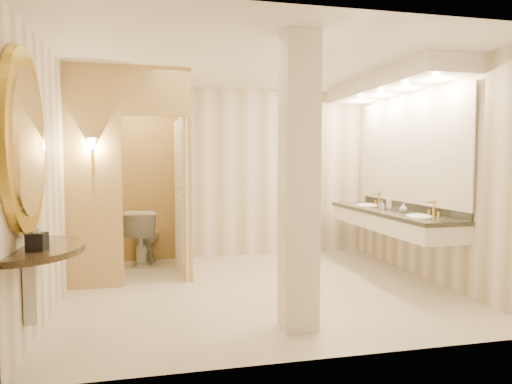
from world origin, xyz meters
TOP-DOWN VIEW (x-y plane):
  - floor at (0.00, 0.00)m, footprint 4.50×4.50m
  - ceiling at (0.00, 0.00)m, footprint 4.50×4.50m
  - wall_back at (0.00, 2.00)m, footprint 4.50×0.02m
  - wall_front at (0.00, -2.00)m, footprint 4.50×0.02m
  - wall_left at (-2.25, 0.00)m, footprint 0.02×4.00m
  - wall_right at (2.25, 0.00)m, footprint 0.02×4.00m
  - toilet_closet at (-1.11, 0.97)m, footprint 1.50×1.55m
  - wall_sconce at (-1.93, 0.43)m, footprint 0.14×0.14m
  - vanity at (1.98, 0.40)m, footprint 0.75×2.79m
  - console_shelf at (-2.21, -1.40)m, footprint 1.13×1.13m
  - pillar at (0.07, -1.32)m, footprint 0.31×0.31m
  - tissue_box at (-2.09, -1.57)m, footprint 0.15×0.15m
  - toilet at (-1.38, 1.75)m, footprint 0.57×0.87m
  - soap_bottle_a at (1.86, 0.48)m, footprint 0.06×0.06m
  - soap_bottle_b at (1.96, 0.09)m, footprint 0.12×0.12m
  - soap_bottle_c at (1.97, 0.48)m, footprint 0.10×0.10m

SIDE VIEW (x-z plane):
  - floor at x=0.00m, z-range 0.00..0.00m
  - toilet at x=-1.38m, z-range 0.00..0.83m
  - soap_bottle_b at x=1.96m, z-range 0.88..1.00m
  - soap_bottle_a at x=1.86m, z-range 0.88..1.00m
  - tissue_box at x=-2.09m, z-range 0.88..1.01m
  - soap_bottle_c at x=1.97m, z-range 0.88..1.08m
  - wall_back at x=0.00m, z-range 0.00..2.70m
  - wall_front at x=0.00m, z-range 0.00..2.70m
  - wall_left at x=-2.25m, z-range 0.00..2.70m
  - wall_right at x=2.25m, z-range 0.00..2.70m
  - pillar at x=0.07m, z-range 0.00..2.70m
  - console_shelf at x=-2.21m, z-range 0.34..2.36m
  - toilet_closet at x=-1.11m, z-range 0.04..2.74m
  - vanity at x=1.98m, z-range 0.58..2.67m
  - wall_sconce at x=-1.93m, z-range 1.52..1.94m
  - ceiling at x=0.00m, z-range 2.70..2.70m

